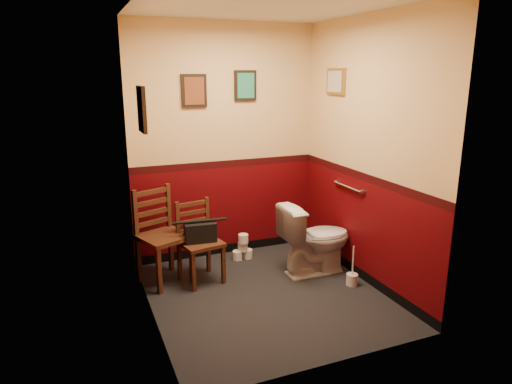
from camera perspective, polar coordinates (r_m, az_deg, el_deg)
floor at (r=4.65m, az=1.20°, el=-12.74°), size 2.20×2.40×0.00m
ceiling at (r=4.16m, az=1.41°, el=22.38°), size 2.20×2.40×0.00m
wall_back at (r=5.31m, az=-3.91°, el=6.08°), size 2.20×0.00×2.70m
wall_front at (r=3.17m, az=9.99°, el=-0.04°), size 2.20×0.00×2.70m
wall_left at (r=3.90m, az=-13.70°, el=2.55°), size 0.00×2.40×2.70m
wall_right at (r=4.74m, az=13.61°, el=4.66°), size 0.00×2.40×2.70m
grab_bar at (r=5.01m, az=11.40°, el=0.62°), size 0.05×0.56×0.06m
framed_print_back_a at (r=5.13m, az=-7.75°, el=12.42°), size 0.28×0.04×0.36m
framed_print_back_b at (r=5.32m, az=-1.34°, el=13.16°), size 0.26×0.04×0.34m
framed_print_left at (r=3.94m, az=-14.07°, el=10.00°), size 0.04×0.30×0.38m
framed_print_right at (r=5.16m, az=9.94°, el=13.46°), size 0.04×0.34×0.28m
toilet at (r=5.03m, az=7.45°, el=-5.85°), size 0.79×0.45×0.77m
toilet_brush at (r=4.92m, az=11.92°, el=-10.55°), size 0.12×0.12×0.43m
chair_left at (r=4.87m, az=-11.71°, el=-5.37°), size 0.60×0.60×0.99m
chair_right at (r=4.83m, az=-7.14°, el=-6.19°), size 0.47×0.47×0.86m
handbag at (r=4.76m, az=-6.98°, el=-4.98°), size 0.34×0.19×0.24m
tp_stack at (r=5.42m, az=-1.66°, el=-7.08°), size 0.24×0.15×0.32m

